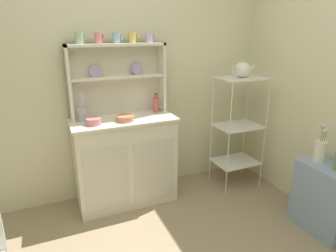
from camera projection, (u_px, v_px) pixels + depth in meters
wall_back at (113, 74)px, 2.84m from camera, size 3.84×0.05×2.50m
hutch_cabinet at (125, 160)px, 2.88m from camera, size 0.97×0.45×0.87m
hutch_shelf_unit at (117, 74)px, 2.76m from camera, size 0.91×0.18×0.67m
bakers_rack at (238, 122)px, 3.11m from camera, size 0.47×0.35×1.20m
side_shelf_blue at (324, 199)px, 2.49m from camera, size 0.28×0.48×0.59m
cup_sage_0 at (80, 38)px, 2.50m from camera, size 0.09×0.08×0.09m
cup_rose_1 at (99, 38)px, 2.56m from camera, size 0.08×0.07×0.09m
cup_sky_2 at (117, 38)px, 2.62m from camera, size 0.08×0.07×0.09m
cup_gold_3 at (133, 37)px, 2.68m from camera, size 0.09×0.07×0.09m
cup_lilac_4 at (149, 38)px, 2.74m from camera, size 0.09×0.07×0.09m
bowl_mixing_large at (94, 121)px, 2.56m from camera, size 0.13×0.13×0.06m
bowl_floral_medium at (125, 118)px, 2.67m from camera, size 0.16×0.16×0.05m
jam_bottle at (156, 104)px, 2.92m from camera, size 0.06×0.06×0.19m
utensil_jar at (82, 114)px, 2.66m from camera, size 0.08×0.08×0.25m
porcelain_teapot at (242, 70)px, 2.94m from camera, size 0.25×0.15×0.18m
flower_vase at (320, 150)px, 2.47m from camera, size 0.10×0.10×0.33m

